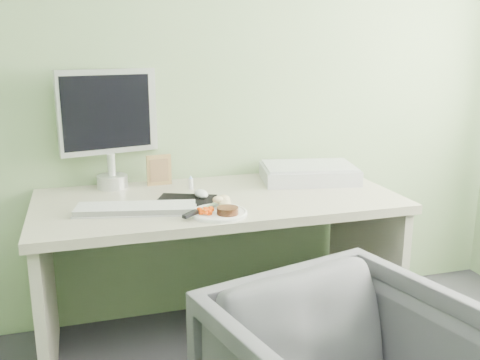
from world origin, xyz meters
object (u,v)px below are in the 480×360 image
object	(u,v)px
plate	(219,213)
monitor	(109,122)
desk	(218,235)
scanner	(309,174)

from	to	relation	value
plate	monitor	size ratio (longest dim) A/B	0.41
plate	monitor	bearing A→B (deg)	123.81
desk	monitor	bearing A→B (deg)	144.47
desk	plate	size ratio (longest dim) A/B	7.02
plate	scanner	distance (m)	0.70
plate	desk	bearing A→B (deg)	76.41
desk	scanner	xyz separation A→B (m)	(0.51, 0.15, 0.22)
plate	monitor	xyz separation A→B (m)	(-0.38, 0.57, 0.31)
desk	plate	world-z (taller)	plate
monitor	plate	bearing A→B (deg)	-69.31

